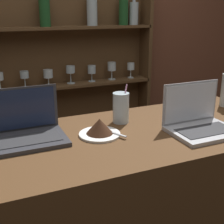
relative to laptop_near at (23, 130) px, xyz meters
name	(u,v)px	position (x,y,z in m)	size (l,w,h in m)	color
back_wall	(52,32)	(0.42, 1.15, 0.32)	(7.00, 0.06, 2.70)	brown
back_shelf	(71,87)	(0.53, 1.07, -0.10)	(1.34, 0.18, 1.73)	brown
laptop_near	(23,130)	(0.00, 0.00, 0.00)	(0.34, 0.23, 0.21)	#333338
laptop_far	(199,121)	(0.76, -0.21, 0.00)	(0.30, 0.23, 0.21)	#ADADB2
cake_plate	(100,128)	(0.32, -0.08, -0.01)	(0.19, 0.19, 0.08)	white
water_glass	(121,108)	(0.48, 0.03, 0.03)	(0.08, 0.08, 0.19)	silver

